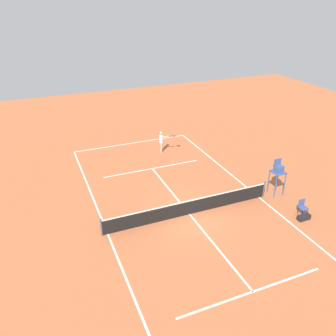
% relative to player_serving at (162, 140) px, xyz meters
% --- Properties ---
extents(ground_plane, '(60.00, 60.00, 0.00)m').
position_rel_player_serving_xyz_m(ground_plane, '(1.75, 8.85, -1.06)').
color(ground_plane, '#B76038').
extents(court_lines, '(9.87, 23.20, 0.01)m').
position_rel_player_serving_xyz_m(court_lines, '(1.75, 8.85, -1.05)').
color(court_lines, white).
rests_on(court_lines, ground).
extents(tennis_net, '(10.47, 0.10, 1.07)m').
position_rel_player_serving_xyz_m(tennis_net, '(1.75, 8.85, -0.56)').
color(tennis_net, '#4C4C51').
rests_on(tennis_net, ground).
extents(player_serving, '(1.26, 0.75, 1.77)m').
position_rel_player_serving_xyz_m(player_serving, '(0.00, 0.00, 0.00)').
color(player_serving, '#D8A884').
rests_on(player_serving, ground).
extents(tennis_ball, '(0.07, 0.07, 0.07)m').
position_rel_player_serving_xyz_m(tennis_ball, '(-0.15, 2.04, -1.02)').
color(tennis_ball, '#CCE033').
rests_on(tennis_ball, ground).
extents(umpire_chair, '(0.80, 0.80, 2.41)m').
position_rel_player_serving_xyz_m(umpire_chair, '(-4.35, 8.85, 0.55)').
color(umpire_chair, '#38518C').
rests_on(umpire_chair, ground).
extents(courtside_chair_near, '(0.44, 0.46, 0.95)m').
position_rel_player_serving_xyz_m(courtside_chair_near, '(-4.31, 11.35, -0.52)').
color(courtside_chair_near, '#262626').
rests_on(courtside_chair_near, ground).
extents(equipment_bag, '(0.76, 0.32, 0.30)m').
position_rel_player_serving_xyz_m(equipment_bag, '(-4.05, 11.82, -0.91)').
color(equipment_bag, black).
rests_on(equipment_bag, ground).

